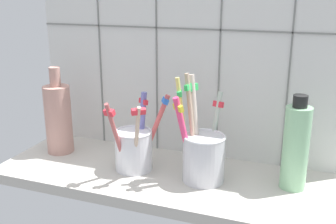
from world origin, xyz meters
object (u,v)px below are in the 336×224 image
(toothbrush_cup_left, at_px, (135,147))
(soap_bottle, at_px, (296,146))
(ceramic_vase, at_px, (58,118))
(toothbrush_cup_right, at_px, (203,153))

(toothbrush_cup_left, bearing_deg, soap_bottle, 5.15)
(toothbrush_cup_left, height_order, ceramic_vase, ceramic_vase)
(toothbrush_cup_left, distance_m, ceramic_vase, 0.19)
(toothbrush_cup_left, height_order, toothbrush_cup_right, toothbrush_cup_right)
(ceramic_vase, relative_size, soap_bottle, 1.09)
(toothbrush_cup_right, bearing_deg, toothbrush_cup_left, -179.75)
(toothbrush_cup_right, distance_m, soap_bottle, 0.16)
(soap_bottle, bearing_deg, toothbrush_cup_right, -170.71)
(ceramic_vase, bearing_deg, soap_bottle, 0.48)
(toothbrush_cup_left, bearing_deg, toothbrush_cup_right, 0.25)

